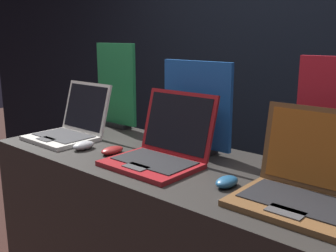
# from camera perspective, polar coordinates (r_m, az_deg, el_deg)

# --- Properties ---
(wall_back) EXTENTS (8.00, 0.05, 2.80)m
(wall_back) POSITION_cam_1_polar(r_m,az_deg,el_deg) (2.71, 18.02, 9.96)
(wall_back) COLOR black
(wall_back) RESTS_ON ground_plane
(laptop_front) EXTENTS (0.34, 0.35, 0.28)m
(laptop_front) POSITION_cam_1_polar(r_m,az_deg,el_deg) (2.10, -13.94, 0.04)
(laptop_front) COLOR silver
(laptop_front) RESTS_ON display_counter
(mouse_front) EXTENTS (0.07, 0.11, 0.04)m
(mouse_front) POSITION_cam_1_polar(r_m,az_deg,el_deg) (1.88, -12.17, -2.77)
(mouse_front) COLOR #B2B2B7
(mouse_front) RESTS_ON display_counter
(promo_stand_front) EXTENTS (0.30, 0.07, 0.48)m
(promo_stand_front) POSITION_cam_1_polar(r_m,az_deg,el_deg) (2.27, -7.51, 5.51)
(promo_stand_front) COLOR black
(promo_stand_front) RESTS_ON display_counter
(laptop_middle) EXTENTS (0.37, 0.36, 0.29)m
(laptop_middle) POSITION_cam_1_polar(r_m,az_deg,el_deg) (1.64, -0.91, -3.17)
(laptop_middle) COLOR maroon
(laptop_middle) RESTS_ON display_counter
(mouse_middle) EXTENTS (0.07, 0.12, 0.03)m
(mouse_middle) POSITION_cam_1_polar(r_m,az_deg,el_deg) (1.79, -8.10, -3.51)
(mouse_middle) COLOR maroon
(mouse_middle) RESTS_ON display_counter
(promo_stand_middle) EXTENTS (0.37, 0.07, 0.41)m
(promo_stand_middle) POSITION_cam_1_polar(r_m,az_deg,el_deg) (1.78, 4.15, 2.47)
(promo_stand_middle) COLOR black
(promo_stand_middle) RESTS_ON display_counter
(laptop_back) EXTENTS (0.39, 0.33, 0.29)m
(laptop_back) POSITION_cam_1_polar(r_m,az_deg,el_deg) (1.33, 19.45, -7.83)
(laptop_back) COLOR brown
(laptop_back) RESTS_ON display_counter
(mouse_back) EXTENTS (0.07, 0.11, 0.04)m
(mouse_back) POSITION_cam_1_polar(r_m,az_deg,el_deg) (1.41, 8.53, -8.01)
(mouse_back) COLOR navy
(mouse_back) RESTS_ON display_counter
(promo_stand_back) EXTENTS (0.29, 0.07, 0.45)m
(promo_stand_back) POSITION_cam_1_polar(r_m,az_deg,el_deg) (1.50, 23.21, 0.16)
(promo_stand_back) COLOR black
(promo_stand_back) RESTS_ON display_counter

